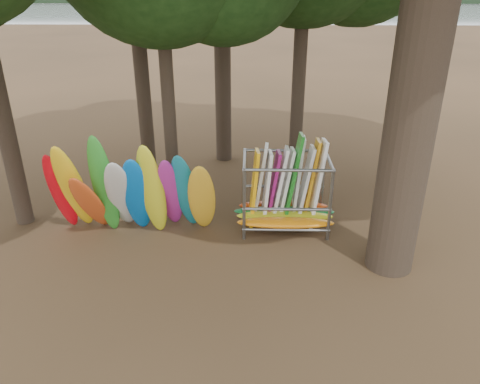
{
  "coord_description": "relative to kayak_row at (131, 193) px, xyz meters",
  "views": [
    {
      "loc": [
        0.96,
        -10.03,
        6.85
      ],
      "look_at": [
        0.71,
        1.5,
        1.4
      ],
      "focal_mm": 35.0,
      "sensor_mm": 36.0,
      "label": 1
    }
  ],
  "objects": [
    {
      "name": "ground",
      "position": [
        2.29,
        -1.45,
        -1.35
      ],
      "size": [
        120.0,
        120.0,
        0.0
      ],
      "primitive_type": "plane",
      "color": "#47331E",
      "rests_on": "ground"
    },
    {
      "name": "lake",
      "position": [
        2.29,
        58.55,
        -1.35
      ],
      "size": [
        160.0,
        160.0,
        0.0
      ],
      "primitive_type": "plane",
      "color": "gray",
      "rests_on": "ground"
    },
    {
      "name": "kayak_row",
      "position": [
        0.0,
        0.0,
        0.0
      ],
      "size": [
        4.74,
        2.02,
        3.3
      ],
      "color": "red",
      "rests_on": "ground"
    },
    {
      "name": "storage_rack",
      "position": [
        4.29,
        0.69,
        -0.34
      ],
      "size": [
        2.99,
        1.61,
        2.83
      ],
      "color": "slate",
      "rests_on": "ground"
    }
  ]
}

